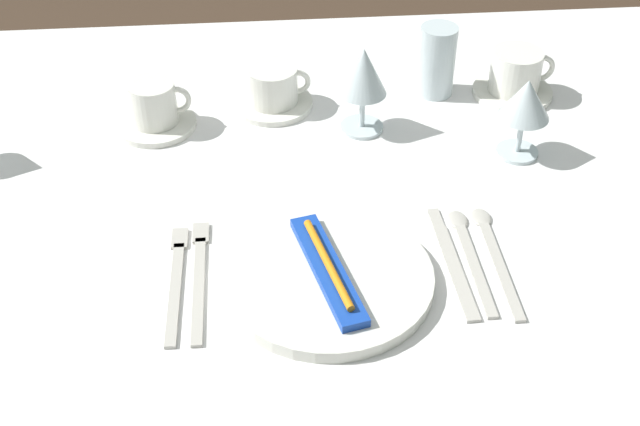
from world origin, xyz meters
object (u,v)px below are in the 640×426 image
object	(u,v)px
coffee_cup_right	(517,71)
coffee_cup_left	(154,103)
fork_outer	(199,275)
fork_inner	(176,278)
wine_glass_left	(363,75)
toothbrush_package	(328,269)
wine_glass_centre	(526,103)
dinner_knife	(453,264)
coffee_cup_far	(273,85)
drink_tumbler	(436,65)
spoon_soup	(467,248)
dinner_plate	(328,278)
spoon_dessert	(492,248)

from	to	relation	value
coffee_cup_right	coffee_cup_left	bearing A→B (deg)	-175.25
fork_outer	fork_inner	size ratio (longest dim) A/B	1.04
fork_inner	wine_glass_left	xyz separation A→B (m)	(0.28, 0.33, 0.10)
toothbrush_package	wine_glass_centre	world-z (taller)	wine_glass_centre
dinner_knife	coffee_cup_far	xyz separation A→B (m)	(-0.22, 0.42, 0.04)
dinner_knife	drink_tumbler	distance (m)	0.45
coffee_cup_left	dinner_knife	bearing A→B (deg)	-42.07
coffee_cup_far	drink_tumbler	distance (m)	0.28
spoon_soup	coffee_cup_left	distance (m)	0.55
coffee_cup_right	coffee_cup_far	size ratio (longest dim) A/B	1.02
spoon_soup	coffee_cup_right	distance (m)	0.43
fork_outer	spoon_soup	world-z (taller)	spoon_soup
wine_glass_centre	wine_glass_left	size ratio (longest dim) A/B	0.90
wine_glass_centre	coffee_cup_left	bearing A→B (deg)	167.51
dinner_knife	wine_glass_centre	world-z (taller)	wine_glass_centre
coffee_cup_right	toothbrush_package	bearing A→B (deg)	-129.19
spoon_soup	wine_glass_left	bearing A→B (deg)	109.25
spoon_soup	dinner_plate	bearing A→B (deg)	-165.30
fork_outer	coffee_cup_left	bearing A→B (deg)	102.06
dinner_knife	wine_glass_centre	distance (m)	0.30
fork_outer	dinner_knife	world-z (taller)	same
dinner_plate	dinner_knife	bearing A→B (deg)	6.90
coffee_cup_right	spoon_dessert	bearing A→B (deg)	-108.58
spoon_dessert	dinner_knife	bearing A→B (deg)	-154.92
toothbrush_package	dinner_knife	bearing A→B (deg)	6.90
toothbrush_package	coffee_cup_far	distance (m)	0.44
fork_inner	coffee_cup_far	distance (m)	0.44
fork_outer	spoon_dessert	world-z (taller)	spoon_dessert
fork_outer	coffee_cup_left	distance (m)	0.37
spoon_dessert	wine_glass_left	distance (m)	0.35
coffee_cup_far	wine_glass_centre	world-z (taller)	wine_glass_centre
spoon_dessert	wine_glass_centre	xyz separation A→B (m)	(0.09, 0.22, 0.09)
fork_outer	wine_glass_centre	world-z (taller)	wine_glass_centre
spoon_soup	wine_glass_left	xyz separation A→B (m)	(-0.11, 0.31, 0.10)
fork_inner	spoon_dessert	distance (m)	0.42
dinner_knife	spoon_soup	distance (m)	0.04
dinner_plate	spoon_dessert	bearing A→B (deg)	12.01
fork_inner	coffee_cup_left	world-z (taller)	coffee_cup_left
dinner_knife	drink_tumbler	xyz separation A→B (m)	(0.06, 0.44, 0.05)
coffee_cup_left	wine_glass_centre	bearing A→B (deg)	-12.49
dinner_plate	wine_glass_centre	distance (m)	0.42
dinner_knife	toothbrush_package	bearing A→B (deg)	-173.10
fork_outer	spoon_dessert	size ratio (longest dim) A/B	1.03
toothbrush_package	coffee_cup_left	bearing A→B (deg)	121.88
wine_glass_left	coffee_cup_right	bearing A→B (deg)	17.23
dinner_plate	coffee_cup_far	bearing A→B (deg)	96.74
dinner_plate	wine_glass_left	world-z (taller)	wine_glass_left
toothbrush_package	wine_glass_left	distance (m)	0.37
toothbrush_package	dinner_knife	xyz separation A→B (m)	(0.17, 0.02, -0.02)
fork_inner	dinner_knife	distance (m)	0.36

